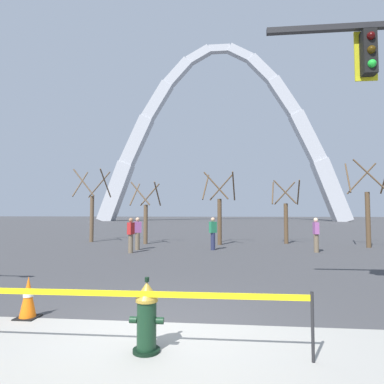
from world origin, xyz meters
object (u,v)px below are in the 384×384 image
fire_hydrant (147,317)px  traffic_cone_by_hydrant (28,298)px  monument_arch (220,141)px  pedestrian_standing_center (316,235)px  pedestrian_walking_right (131,235)px  pedestrian_walking_left (213,233)px  pedestrian_near_trees (138,233)px

fire_hydrant → traffic_cone_by_hydrant: bearing=154.4°
fire_hydrant → monument_arch: bearing=90.0°
pedestrian_standing_center → pedestrian_walking_right: (-8.46, -1.04, 0.00)m
pedestrian_walking_left → pedestrian_near_trees: (-3.70, -0.30, 0.00)m
traffic_cone_by_hydrant → pedestrian_standing_center: (7.62, 10.19, 0.46)m
pedestrian_walking_right → pedestrian_near_trees: (-0.02, 1.22, 0.00)m
traffic_cone_by_hydrant → pedestrian_walking_left: 11.05m
fire_hydrant → pedestrian_standing_center: bearing=65.3°
pedestrian_walking_left → pedestrian_walking_right: (-3.68, -1.53, 0.00)m
pedestrian_standing_center → pedestrian_near_trees: size_ratio=1.00×
traffic_cone_by_hydrant → pedestrian_standing_center: pedestrian_standing_center is taller
monument_arch → pedestrian_walking_left: bearing=-89.5°
fire_hydrant → pedestrian_standing_center: pedestrian_standing_center is taller
pedestrian_walking_right → traffic_cone_by_hydrant: bearing=-84.8°
monument_arch → pedestrian_walking_right: (-3.24, -50.86, -15.27)m
traffic_cone_by_hydrant → pedestrian_walking_left: bearing=75.1°
fire_hydrant → traffic_cone_by_hydrant: fire_hydrant is taller
pedestrian_near_trees → pedestrian_standing_center: bearing=-1.2°
fire_hydrant → pedestrian_standing_center: 12.49m
pedestrian_near_trees → monument_arch: bearing=86.2°
monument_arch → pedestrian_walking_left: 51.65m
traffic_cone_by_hydrant → pedestrian_walking_left: size_ratio=0.46×
fire_hydrant → monument_arch: 63.12m
pedestrian_walking_left → pedestrian_near_trees: size_ratio=1.00×
fire_hydrant → pedestrian_walking_left: 11.84m
monument_arch → pedestrian_standing_center: size_ratio=31.32×
fire_hydrant → pedestrian_near_trees: size_ratio=0.62×
fire_hydrant → pedestrian_walking_left: size_ratio=0.62×
pedestrian_walking_right → monument_arch: bearing=86.4°
traffic_cone_by_hydrant → monument_arch: size_ratio=0.01×
monument_arch → pedestrian_walking_right: bearing=-93.6°
pedestrian_walking_left → pedestrian_standing_center: size_ratio=1.00×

